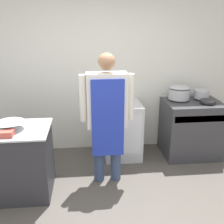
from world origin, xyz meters
name	(u,v)px	position (x,y,z in m)	size (l,w,h in m)	color
wall_back	(103,70)	(0.00, 2.07, 1.35)	(8.00, 0.05, 2.70)	silver
prep_counter	(7,162)	(-1.28, 0.86, 0.44)	(1.10, 0.69, 0.87)	#2D2D33
stove	(191,128)	(1.39, 1.65, 0.45)	(0.87, 0.69, 0.92)	#38383D
fridge_unit	(122,130)	(0.28, 1.71, 0.45)	(0.57, 0.62, 0.89)	silver
person_cook	(107,112)	(-0.02, 1.02, 1.00)	(0.69, 0.24, 1.73)	#38476B
mixing_bowl	(10,126)	(-1.18, 0.85, 0.92)	(0.35, 0.35, 0.09)	#B2B5BC
plastic_tub	(7,133)	(-1.16, 0.66, 0.90)	(0.14, 0.14, 0.07)	#B24C3F
stock_pot	(179,92)	(1.19, 1.77, 1.03)	(0.34, 0.34, 0.22)	#B2B5BC
saute_pan	(208,101)	(1.56, 1.53, 0.93)	(0.23, 0.23, 0.04)	#262628
sauce_pot	(201,94)	(1.56, 1.77, 0.98)	(0.24, 0.24, 0.14)	#B2B5BC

